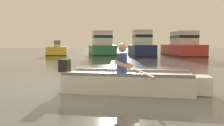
{
  "coord_description": "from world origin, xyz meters",
  "views": [
    {
      "loc": [
        1.24,
        -6.98,
        1.18
      ],
      "look_at": [
        0.56,
        1.05,
        0.55
      ],
      "focal_mm": 39.5,
      "sensor_mm": 36.0,
      "label": 1
    }
  ],
  "objects": [
    {
      "name": "moored_boat_green",
      "position": [
        -1.67,
        15.94,
        0.87
      ],
      "size": [
        3.34,
        5.72,
        2.35
      ],
      "color": "#287042",
      "rests_on": "ground"
    },
    {
      "name": "moored_boat_red",
      "position": [
        5.53,
        14.99,
        0.84
      ],
      "size": [
        2.98,
        6.62,
        2.25
      ],
      "color": "#B72D28",
      "rests_on": "ground"
    },
    {
      "name": "moored_boat_yellow",
      "position": [
        -5.85,
        15.86,
        0.44
      ],
      "size": [
        2.91,
        5.17,
        1.49
      ],
      "color": "gold",
      "rests_on": "ground"
    },
    {
      "name": "rowboat_with_person",
      "position": [
        1.2,
        -0.95,
        0.25
      ],
      "size": [
        3.73,
        1.97,
        1.19
      ],
      "color": "white",
      "rests_on": "ground"
    },
    {
      "name": "ground_plane",
      "position": [
        0.0,
        0.0,
        0.0
      ],
      "size": [
        120.0,
        120.0,
        0.0
      ],
      "primitive_type": "plane",
      "color": "slate"
    },
    {
      "name": "moored_boat_navy",
      "position": [
        2.0,
        14.97,
        0.88
      ],
      "size": [
        2.49,
        4.99,
        2.37
      ],
      "color": "#19234C",
      "rests_on": "ground"
    }
  ]
}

